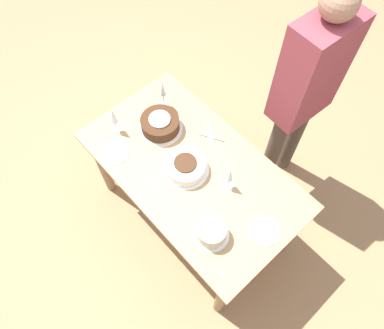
{
  "coord_description": "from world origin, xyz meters",
  "views": [
    {
      "loc": [
        -0.81,
        0.74,
        2.76
      ],
      "look_at": [
        0.0,
        0.0,
        0.81
      ],
      "focal_mm": 35.0,
      "sensor_mm": 36.0,
      "label": 1
    }
  ],
  "objects_px": {
    "wine_glass_far": "(163,89)",
    "person_cutting": "(306,87)",
    "wine_glass_extra": "(230,176)",
    "cake_center_white": "(185,166)",
    "wine_glass_near": "(113,117)",
    "cake_front_chocolate": "(160,124)",
    "cake_back_decorated": "(211,232)"
  },
  "relations": [
    {
      "from": "cake_front_chocolate",
      "to": "wine_glass_far",
      "type": "bearing_deg",
      "value": -46.84
    },
    {
      "from": "cake_back_decorated",
      "to": "wine_glass_far",
      "type": "bearing_deg",
      "value": -24.32
    },
    {
      "from": "cake_center_white",
      "to": "wine_glass_far",
      "type": "relative_size",
      "value": 1.25
    },
    {
      "from": "wine_glass_extra",
      "to": "person_cutting",
      "type": "distance_m",
      "value": 0.72
    },
    {
      "from": "wine_glass_near",
      "to": "wine_glass_far",
      "type": "bearing_deg",
      "value": -97.36
    },
    {
      "from": "cake_center_white",
      "to": "cake_front_chocolate",
      "type": "distance_m",
      "value": 0.35
    },
    {
      "from": "wine_glass_extra",
      "to": "person_cutting",
      "type": "relative_size",
      "value": 0.11
    },
    {
      "from": "wine_glass_far",
      "to": "person_cutting",
      "type": "distance_m",
      "value": 0.88
    },
    {
      "from": "wine_glass_near",
      "to": "person_cutting",
      "type": "distance_m",
      "value": 1.18
    },
    {
      "from": "cake_center_white",
      "to": "person_cutting",
      "type": "bearing_deg",
      "value": -102.45
    },
    {
      "from": "cake_center_white",
      "to": "cake_back_decorated",
      "type": "distance_m",
      "value": 0.44
    },
    {
      "from": "cake_center_white",
      "to": "cake_front_chocolate",
      "type": "height_order",
      "value": "cake_front_chocolate"
    },
    {
      "from": "wine_glass_far",
      "to": "wine_glass_extra",
      "type": "bearing_deg",
      "value": 171.31
    },
    {
      "from": "cake_center_white",
      "to": "wine_glass_far",
      "type": "height_order",
      "value": "wine_glass_far"
    },
    {
      "from": "cake_front_chocolate",
      "to": "wine_glass_near",
      "type": "bearing_deg",
      "value": 50.54
    },
    {
      "from": "wine_glass_extra",
      "to": "person_cutting",
      "type": "height_order",
      "value": "person_cutting"
    },
    {
      "from": "cake_front_chocolate",
      "to": "person_cutting",
      "type": "height_order",
      "value": "person_cutting"
    },
    {
      "from": "wine_glass_far",
      "to": "person_cutting",
      "type": "xyz_separation_m",
      "value": [
        -0.65,
        -0.59,
        0.13
      ]
    },
    {
      "from": "person_cutting",
      "to": "cake_front_chocolate",
      "type": "bearing_deg",
      "value": -32.08
    },
    {
      "from": "cake_center_white",
      "to": "wine_glass_near",
      "type": "xyz_separation_m",
      "value": [
        0.52,
        0.13,
        0.1
      ]
    },
    {
      "from": "wine_glass_far",
      "to": "person_cutting",
      "type": "height_order",
      "value": "person_cutting"
    },
    {
      "from": "cake_center_white",
      "to": "wine_glass_near",
      "type": "height_order",
      "value": "wine_glass_near"
    },
    {
      "from": "cake_center_white",
      "to": "cake_front_chocolate",
      "type": "xyz_separation_m",
      "value": [
        0.34,
        -0.08,
        0.01
      ]
    },
    {
      "from": "wine_glass_extra",
      "to": "person_cutting",
      "type": "bearing_deg",
      "value": -84.07
    },
    {
      "from": "person_cutting",
      "to": "wine_glass_extra",
      "type": "bearing_deg",
      "value": 9.2
    },
    {
      "from": "cake_center_white",
      "to": "cake_back_decorated",
      "type": "bearing_deg",
      "value": 157.18
    },
    {
      "from": "cake_front_chocolate",
      "to": "wine_glass_extra",
      "type": "xyz_separation_m",
      "value": [
        -0.59,
        -0.03,
        0.07
      ]
    },
    {
      "from": "cake_center_white",
      "to": "person_cutting",
      "type": "xyz_separation_m",
      "value": [
        -0.18,
        -0.81,
        0.24
      ]
    },
    {
      "from": "wine_glass_near",
      "to": "person_cutting",
      "type": "relative_size",
      "value": 0.12
    },
    {
      "from": "cake_center_white",
      "to": "wine_glass_near",
      "type": "relative_size",
      "value": 1.35
    },
    {
      "from": "cake_back_decorated",
      "to": "wine_glass_far",
      "type": "relative_size",
      "value": 0.88
    },
    {
      "from": "wine_glass_near",
      "to": "cake_back_decorated",
      "type": "bearing_deg",
      "value": 177.65
    }
  ]
}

